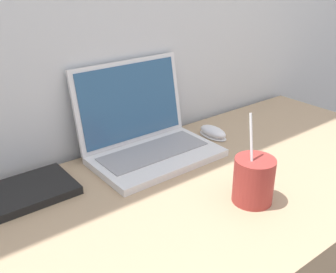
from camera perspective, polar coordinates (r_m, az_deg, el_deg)
The scene contains 3 objects.
laptop at distance 1.13m, azimuth -3.20°, elevation 0.31°, with size 0.35×0.26×0.26m.
drink_cup at distance 0.93m, azimuth 12.31°, elevation -6.12°, with size 0.09×0.09×0.22m.
computer_mouse at distance 1.26m, azimuth 6.55°, elevation 0.61°, with size 0.05×0.11×0.03m.
Camera 1 is at (-0.68, -0.29, 1.23)m, focal length 42.00 mm.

